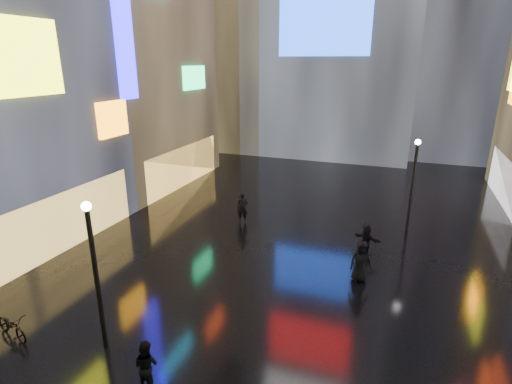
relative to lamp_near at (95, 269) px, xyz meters
The scene contains 11 objects.
ground 12.27m from the lamp_near, 69.41° to the left, with size 140.00×140.00×0.00m, color black.
building_left_far 22.31m from the lamp_near, 124.50° to the left, with size 10.28×12.00×22.00m.
tower_flank_left 36.01m from the lamp_near, 106.48° to the left, with size 10.00×10.00×26.00m, color black.
lamp_near is the anchor object (origin of this frame).
lamp_far 16.71m from the lamp_near, 56.03° to the left, with size 0.30×0.30×5.20m.
pedestrian_1 3.32m from the lamp_near, 22.54° to the right, with size 0.78×0.61×1.61m, color black.
pedestrian_4 10.65m from the lamp_near, 44.59° to the left, with size 0.91×0.59×1.86m, color black.
pedestrian_5 12.64m from the lamp_near, 53.38° to the left, with size 1.42×0.45×1.53m, color black.
pedestrian_6 11.85m from the lamp_near, 89.14° to the left, with size 0.66×0.43×1.81m, color black.
umbrella_2 10.48m from the lamp_near, 44.59° to the left, with size 1.00×1.02×0.92m, color black.
bicycle 4.25m from the lamp_near, 168.62° to the right, with size 0.60×1.73×0.91m, color black.
Camera 1 is at (4.37, 0.23, 9.15)m, focal length 28.00 mm.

